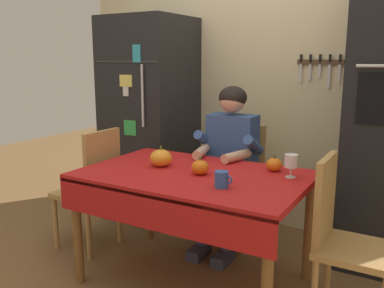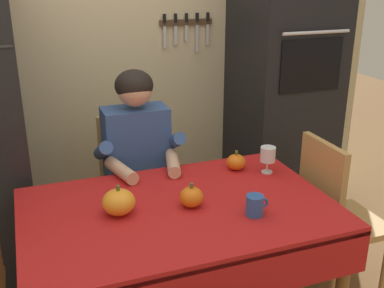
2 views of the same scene
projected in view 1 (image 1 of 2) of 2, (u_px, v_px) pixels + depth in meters
The scene contains 13 objects.
ground_plane at pixel (186, 287), 2.66m from camera, with size 10.00×10.00×0.00m, color brown.
back_wall_assembly at pixel (272, 76), 3.52m from camera, with size 3.70×0.13×2.60m.
refrigerator at pixel (150, 120), 3.76m from camera, with size 0.68×0.71×1.80m.
dining_table at pixel (192, 186), 2.60m from camera, with size 1.40×0.90×0.74m.
chair_behind_person at pixel (238, 177), 3.31m from camera, with size 0.40×0.40×0.93m.
seated_person at pixel (228, 154), 3.11m from camera, with size 0.47×0.55×1.25m.
chair_right_side at pixel (342, 234), 2.24m from camera, with size 0.40×0.40×0.93m.
chair_left_side at pixel (94, 184), 3.13m from camera, with size 0.40×0.40×0.93m.
coffee_mug at pixel (222, 179), 2.29m from camera, with size 0.11×0.08×0.09m.
wine_glass at pixel (291, 162), 2.47m from camera, with size 0.08×0.08×0.14m.
pumpkin_large at pixel (274, 165), 2.63m from camera, with size 0.10×0.10×0.11m.
pumpkin_medium at pixel (161, 158), 2.74m from camera, with size 0.15×0.15×0.14m.
pumpkin_small at pixel (200, 167), 2.55m from camera, with size 0.11×0.11×0.11m.
Camera 1 is at (1.25, -2.08, 1.44)m, focal length 38.75 mm.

